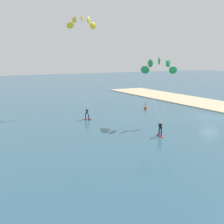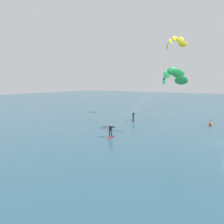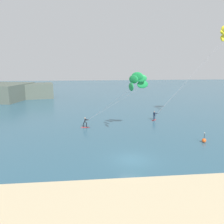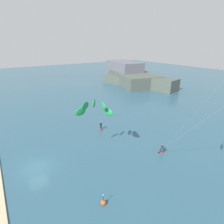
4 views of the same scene
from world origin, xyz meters
TOP-DOWN VIEW (x-y plane):
  - ground_plane at (0.00, 0.00)m, footprint 240.00×240.00m
  - kitesurfer_nearshore at (1.84, 8.56)m, footprint 10.10×7.93m
  - marker_buoy at (10.47, 4.62)m, footprint 0.56×0.56m
  - distant_headland at (-35.98, 46.96)m, footprint 37.68×19.77m

SIDE VIEW (x-z plane):
  - ground_plane at x=0.00m, z-range 0.00..0.00m
  - marker_buoy at x=10.47m, z-range -0.39..0.99m
  - distant_headland at x=-35.98m, z-range -1.46..7.02m
  - kitesurfer_nearshore at x=1.84m, z-range 3.03..12.11m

